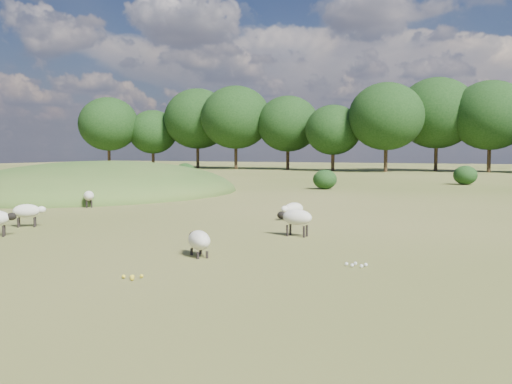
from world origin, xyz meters
TOP-DOWN VIEW (x-y plane):
  - ground at (0.00, 20.00)m, footprint 160.00×160.00m
  - mound at (-12.00, 12.00)m, footprint 16.00×20.00m
  - treeline at (-1.06, 55.44)m, footprint 96.28×14.66m
  - shrubs at (-2.72, 26.35)m, footprint 25.08×10.79m
  - sheep_0 at (5.17, -0.19)m, footprint 1.18×0.58m
  - sheep_1 at (4.05, -4.34)m, footprint 1.07×1.06m
  - sheep_2 at (-4.10, -1.89)m, footprint 1.10×0.93m
  - sheep_4 at (-6.66, 4.39)m, footprint 0.97×1.01m
  - sheep_5 at (3.69, 3.66)m, footprint 0.81×1.20m

SIDE VIEW (x-z plane):
  - ground at x=0.00m, z-range 0.00..0.00m
  - mound at x=-12.00m, z-range -2.00..2.00m
  - sheep_1 at x=4.05m, z-range 0.09..0.75m
  - sheep_5 at x=3.69m, z-range 0.09..0.75m
  - sheep_4 at x=-6.66m, z-range 0.15..0.92m
  - sheep_2 at x=-4.10m, z-range 0.16..0.96m
  - sheep_0 at x=5.17m, z-range 0.17..1.01m
  - shrubs at x=-2.72m, z-range -0.03..1.48m
  - treeline at x=-1.06m, z-range 0.72..12.41m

